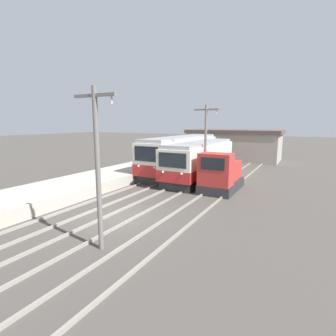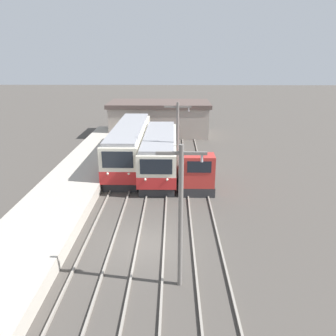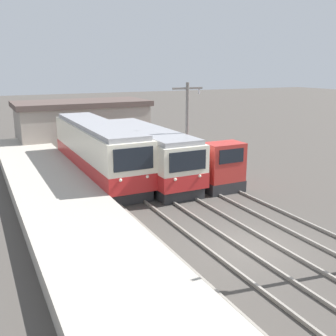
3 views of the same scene
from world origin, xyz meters
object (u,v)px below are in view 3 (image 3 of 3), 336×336
Objects in this scene: commuter_train_left at (98,152)px; commuter_train_center at (147,155)px; catenary_mast_mid at (187,131)px; shunting_locomotive at (211,167)px.

commuter_train_center is (2.80, -1.88, -0.13)m from commuter_train_left.
catenary_mast_mid is (1.51, -2.80, 1.94)m from commuter_train_center.
commuter_train_center is 4.50m from shunting_locomotive.
commuter_train_left is at bearing 132.58° from catenary_mast_mid.
catenary_mast_mid is (-1.49, 0.53, 2.34)m from shunting_locomotive.
commuter_train_center is 3.73m from catenary_mast_mid.
commuter_train_left reaches higher than shunting_locomotive.
catenary_mast_mid is (4.31, -4.69, 1.81)m from commuter_train_left.
catenary_mast_mid reaches higher than commuter_train_center.
commuter_train_center is 2.40× the size of shunting_locomotive.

